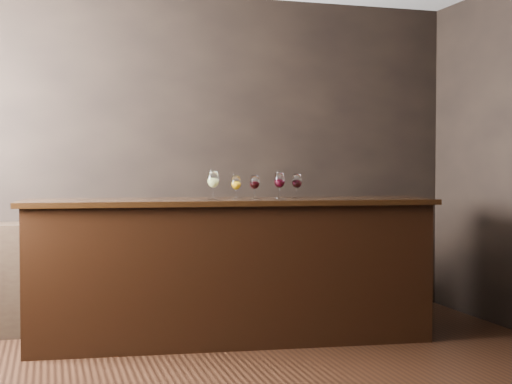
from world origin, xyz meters
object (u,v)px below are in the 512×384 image
object	(u,v)px
bar_counter	(231,273)
back_bar_shelf	(144,273)
glass_white	(213,180)
glass_amber	(236,183)
glass_red_b	(279,181)
glass_red_a	(255,183)
glass_red_c	(297,181)

from	to	relation	value
bar_counter	back_bar_shelf	bearing A→B (deg)	134.77
back_bar_shelf	glass_white	size ratio (longest dim) A/B	11.31
glass_amber	glass_red_b	bearing A→B (deg)	1.56
back_bar_shelf	glass_red_a	xyz separation A→B (m)	(0.75, -0.67, 0.76)
glass_red_a	glass_red_b	xyz separation A→B (m)	(0.18, -0.04, 0.01)
back_bar_shelf	glass_white	xyz separation A→B (m)	(0.43, -0.69, 0.78)
glass_amber	glass_red_c	bearing A→B (deg)	3.49
bar_counter	glass_amber	size ratio (longest dim) A/B	16.69
back_bar_shelf	glass_red_b	size ratio (longest dim) A/B	12.08
back_bar_shelf	glass_amber	size ratio (longest dim) A/B	13.65
back_bar_shelf	glass_amber	world-z (taller)	glass_amber
glass_amber	glass_red_b	distance (m)	0.34
back_bar_shelf	glass_red_a	bearing A→B (deg)	-41.60
glass_white	glass_red_c	world-z (taller)	glass_white
glass_amber	glass_white	bearing A→B (deg)	169.28
glass_red_a	glass_red_b	size ratio (longest dim) A/B	0.90
back_bar_shelf	glass_white	bearing A→B (deg)	-58.22
bar_counter	glass_white	world-z (taller)	glass_white
glass_white	glass_red_b	size ratio (longest dim) A/B	1.07
glass_white	glass_amber	distance (m)	0.17
bar_counter	back_bar_shelf	distance (m)	0.90
glass_white	glass_red_b	distance (m)	0.51
glass_white	glass_amber	bearing A→B (deg)	-10.72
glass_white	glass_red_c	size ratio (longest dim) A/B	1.12
glass_amber	glass_red_c	distance (m)	0.49
glass_white	glass_amber	size ratio (longest dim) A/B	1.21
back_bar_shelf	glass_red_c	size ratio (longest dim) A/B	12.65
bar_counter	glass_red_c	size ratio (longest dim) A/B	15.48
glass_amber	glass_red_a	distance (m)	0.17
glass_amber	glass_red_c	world-z (taller)	glass_red_c
bar_counter	glass_red_a	bearing A→B (deg)	14.14
glass_white	glass_red_b	bearing A→B (deg)	-2.51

